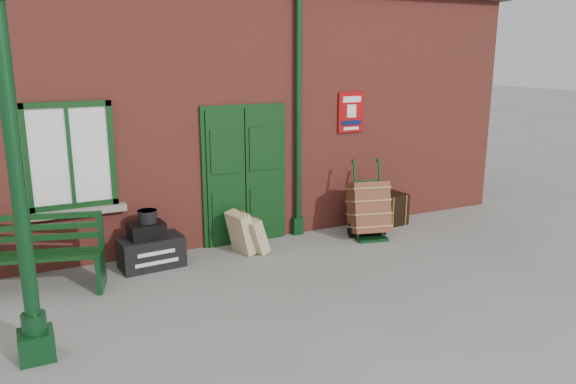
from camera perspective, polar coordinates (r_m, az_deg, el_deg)
ground at (r=8.24m, az=1.55°, el=-7.71°), size 80.00×80.00×0.00m
station_building at (r=10.90m, az=-7.14°, el=9.20°), size 10.30×4.30×4.36m
canopy_column at (r=5.98m, az=-25.35°, el=-3.23°), size 0.34×0.34×3.61m
bench at (r=8.01m, az=-24.25°, el=-5.64°), size 1.75×0.95×1.04m
houdini_trunk at (r=8.44m, az=-13.70°, el=-5.96°), size 0.93×0.55×0.45m
strongbox at (r=8.32m, az=-14.17°, el=-3.82°), size 0.52×0.39×0.22m
hatbox at (r=8.30m, az=-14.09°, el=-2.41°), size 0.29×0.29×0.18m
suitcase_back at (r=8.74m, az=-4.78°, el=-4.11°), size 0.42×0.52×0.67m
suitcase_front at (r=8.73m, az=-3.43°, el=-4.43°), size 0.41×0.48×0.58m
porter_trolley at (r=9.54m, az=8.18°, el=-1.66°), size 0.77×0.80×1.28m
dark_trunk at (r=10.33m, az=9.68°, el=-1.75°), size 0.82×0.57×0.57m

